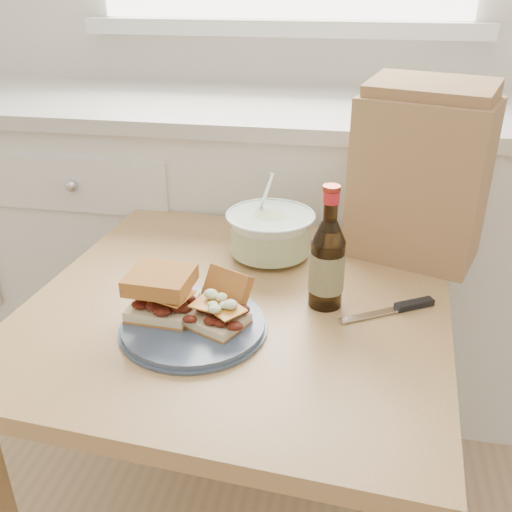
% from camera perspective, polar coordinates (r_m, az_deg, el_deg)
% --- Properties ---
extents(cabinet_run, '(2.50, 0.64, 0.94)m').
position_cam_1_polar(cabinet_run, '(1.91, 0.98, 1.37)').
color(cabinet_run, white).
rests_on(cabinet_run, ground).
extents(dining_table, '(0.89, 0.89, 0.69)m').
position_cam_1_polar(dining_table, '(1.21, -1.69, -8.54)').
color(dining_table, tan).
rests_on(dining_table, ground).
extents(plate, '(0.27, 0.27, 0.02)m').
position_cam_1_polar(plate, '(1.07, -6.27, -6.93)').
color(plate, '#3D4B63').
rests_on(plate, dining_table).
extents(sandwich_left, '(0.12, 0.11, 0.09)m').
position_cam_1_polar(sandwich_left, '(1.08, -9.45, -3.63)').
color(sandwich_left, beige).
rests_on(sandwich_left, plate).
extents(sandwich_right, '(0.12, 0.16, 0.08)m').
position_cam_1_polar(sandwich_right, '(1.05, -3.61, -5.02)').
color(sandwich_right, beige).
rests_on(sandwich_right, plate).
extents(coleslaw_bowl, '(0.20, 0.20, 0.20)m').
position_cam_1_polar(coleslaw_bowl, '(1.31, 1.43, 2.08)').
color(coleslaw_bowl, white).
rests_on(coleslaw_bowl, dining_table).
extents(beer_bottle, '(0.07, 0.07, 0.25)m').
position_cam_1_polar(beer_bottle, '(1.11, 7.12, -0.62)').
color(beer_bottle, black).
rests_on(beer_bottle, dining_table).
extents(knife, '(0.19, 0.12, 0.01)m').
position_cam_1_polar(knife, '(1.16, 14.49, -4.96)').
color(knife, silver).
rests_on(knife, dining_table).
extents(paper_bag, '(0.32, 0.26, 0.36)m').
position_cam_1_polar(paper_bag, '(1.33, 16.04, 7.28)').
color(paper_bag, '#A4744F').
rests_on(paper_bag, dining_table).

